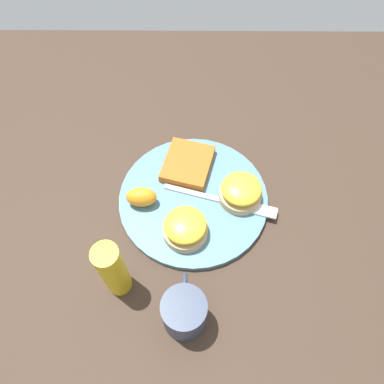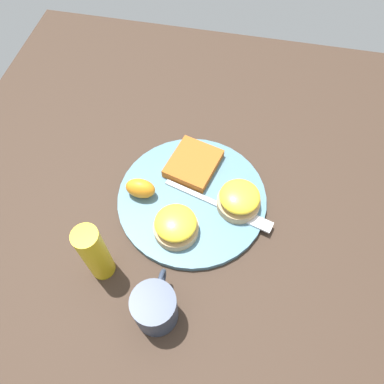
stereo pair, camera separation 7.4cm
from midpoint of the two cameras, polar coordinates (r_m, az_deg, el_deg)
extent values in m
plane|color=#38281E|center=(0.77, 2.74, -1.53)|extent=(1.10, 1.10, 0.00)
cylinder|color=slate|center=(0.76, 2.77, -1.27)|extent=(0.30, 0.30, 0.01)
cylinder|color=tan|center=(0.71, 0.52, -5.85)|extent=(0.09, 0.09, 0.02)
ellipsoid|color=yellow|center=(0.69, 0.54, -4.98)|extent=(0.08, 0.08, 0.03)
cylinder|color=tan|center=(0.75, 9.92, -1.58)|extent=(0.09, 0.09, 0.02)
ellipsoid|color=yellow|center=(0.73, 10.21, -0.63)|extent=(0.08, 0.08, 0.03)
cube|color=#AD581E|center=(0.79, 2.91, 4.16)|extent=(0.13, 0.12, 0.02)
ellipsoid|color=orange|center=(0.74, -5.08, 0.31)|extent=(0.04, 0.06, 0.04)
cube|color=silver|center=(0.76, 2.94, -0.44)|extent=(0.04, 0.12, 0.00)
cube|color=silver|center=(0.75, 13.17, -4.91)|extent=(0.04, 0.05, 0.00)
cylinder|color=#2D384C|center=(0.64, -2.25, -17.64)|extent=(0.07, 0.07, 0.09)
torus|color=#2D384C|center=(0.65, -1.40, -13.93)|extent=(0.05, 0.01, 0.05)
cylinder|color=gold|center=(0.65, -11.45, -9.48)|extent=(0.04, 0.04, 0.15)
camera|label=1|loc=(0.04, -87.13, 4.79)|focal=35.00mm
camera|label=2|loc=(0.04, 92.87, -4.79)|focal=35.00mm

